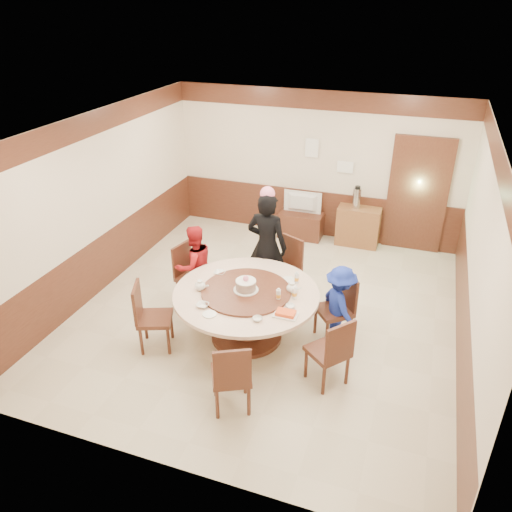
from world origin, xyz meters
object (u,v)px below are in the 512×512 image
(person_blue, at_px, (340,305))
(tv_stand, at_px, (301,225))
(birthday_cake, at_px, (246,285))
(person_red, at_px, (195,266))
(person_standing, at_px, (267,246))
(shrimp_platter, at_px, (286,314))
(thermos, at_px, (357,198))
(side_cabinet, at_px, (358,226))
(television, at_px, (302,203))
(banquet_table, at_px, (246,306))

(person_blue, height_order, tv_stand, person_blue)
(person_blue, distance_m, birthday_cake, 1.30)
(person_red, distance_m, tv_stand, 3.02)
(person_standing, bearing_deg, shrimp_platter, 120.04)
(tv_stand, relative_size, thermos, 2.24)
(side_cabinet, relative_size, thermos, 2.11)
(birthday_cake, distance_m, television, 3.45)
(shrimp_platter, distance_m, television, 3.88)
(shrimp_platter, relative_size, television, 0.41)
(person_red, bearing_deg, tv_stand, -162.03)
(person_standing, bearing_deg, birthday_cake, 97.79)
(television, relative_size, thermos, 1.95)
(person_red, bearing_deg, person_blue, 120.10)
(person_standing, relative_size, birthday_cake, 5.18)
(person_standing, bearing_deg, television, -85.09)
(birthday_cake, height_order, tv_stand, birthday_cake)
(birthday_cake, distance_m, side_cabinet, 3.64)
(shrimp_platter, bearing_deg, thermos, 86.33)
(person_red, distance_m, television, 3.00)
(person_standing, height_order, person_red, person_standing)
(banquet_table, relative_size, shrimp_platter, 6.59)
(side_cabinet, bearing_deg, shrimp_platter, -94.84)
(person_standing, height_order, thermos, person_standing)
(shrimp_platter, xyz_separation_m, side_cabinet, (0.32, 3.83, -0.40))
(thermos, bearing_deg, television, -178.34)
(person_blue, bearing_deg, side_cabinet, -36.29)
(person_standing, bearing_deg, person_blue, 152.59)
(tv_stand, bearing_deg, birthday_cake, -87.84)
(person_red, relative_size, television, 1.76)
(person_red, height_order, birthday_cake, person_red)
(shrimp_platter, bearing_deg, person_standing, 116.33)
(banquet_table, distance_m, birthday_cake, 0.32)
(side_cabinet, distance_m, thermos, 0.57)
(banquet_table, height_order, tv_stand, banquet_table)
(person_blue, xyz_separation_m, shrimp_platter, (-0.55, -0.72, 0.20))
(birthday_cake, distance_m, shrimp_platter, 0.76)
(person_standing, relative_size, side_cabinet, 2.19)
(person_blue, relative_size, thermos, 3.04)
(person_red, bearing_deg, person_standing, 155.53)
(tv_stand, height_order, television, television)
(person_blue, bearing_deg, thermos, -34.85)
(person_standing, distance_m, birthday_cake, 1.15)
(person_blue, bearing_deg, birthday_cake, 66.03)
(person_standing, relative_size, tv_stand, 2.06)
(side_cabinet, bearing_deg, person_blue, -85.78)
(birthday_cake, bearing_deg, television, 92.16)
(tv_stand, xyz_separation_m, side_cabinet, (1.12, 0.03, 0.12))
(person_red, bearing_deg, shrimp_platter, 96.95)
(birthday_cake, bearing_deg, person_red, 150.66)
(tv_stand, distance_m, side_cabinet, 1.12)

